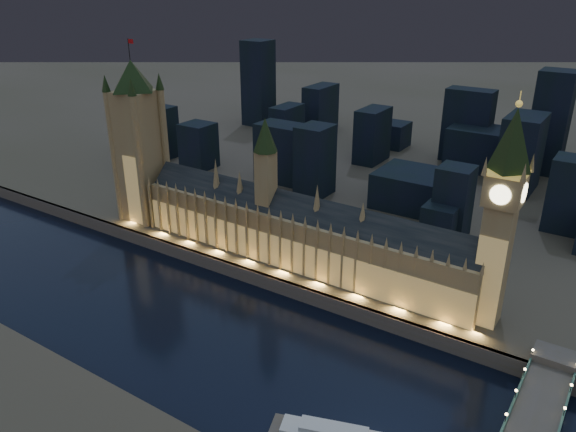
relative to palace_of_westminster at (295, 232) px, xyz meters
The scene contains 7 objects.
ground_plane 67.34m from the palace_of_westminster, 94.90° to the right, with size 2000.00×2000.00×0.00m, color black.
north_bank 458.84m from the palace_of_westminster, 90.66° to the left, with size 2000.00×960.00×8.00m, color #40402E.
embankment_wall 30.96m from the palace_of_westminster, 104.33° to the right, with size 2000.00×2.50×8.00m, color #504D40.
palace_of_westminster is the anchor object (origin of this frame).
victoria_tower 121.05m from the palace_of_westminster, behind, with size 31.68×31.68×111.76m.
elizabeth_tower 110.16m from the palace_of_westminster, ahead, with size 18.00×18.00×104.59m.
city_backdrop 187.63m from the palace_of_westminster, 81.66° to the left, with size 486.23×215.63×85.20m.
Camera 1 is at (151.79, -169.24, 154.37)m, focal length 35.00 mm.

